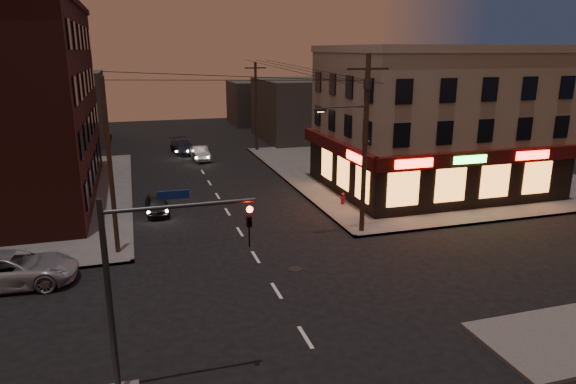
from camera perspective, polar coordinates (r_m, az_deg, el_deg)
name	(u,v)px	position (r m, az deg, el deg)	size (l,w,h in m)	color
ground	(277,291)	(23.23, -1.28, -10.92)	(120.00, 120.00, 0.00)	black
sidewalk_ne	(414,170)	(46.74, 13.86, 2.39)	(24.00, 28.00, 0.15)	#514F4C
pizza_building	(433,119)	(40.09, 15.82, 7.80)	(15.85, 12.85, 10.50)	gray
bg_building_ne_a	(303,109)	(61.63, 1.73, 9.17)	(10.00, 12.00, 7.00)	#3F3D3A
bg_building_nw	(61,109)	(62.81, -23.89, 8.44)	(9.00, 10.00, 8.00)	#3F3D3A
bg_building_ne_b	(259,103)	(74.51, -3.24, 9.87)	(8.00, 8.00, 6.00)	#3F3D3A
utility_pole_main	(363,135)	(28.96, 8.39, 6.26)	(4.20, 0.44, 10.00)	#382619
utility_pole_far	(256,107)	(53.79, -3.57, 9.44)	(0.26, 0.26, 9.00)	#382619
utility_pole_west	(110,168)	(27.17, -19.15, 2.56)	(0.24, 0.24, 9.00)	#382619
traffic_signal	(144,270)	(15.71, -15.71, -8.31)	(4.49, 0.32, 6.47)	#333538
suv_cross	(11,269)	(26.51, -28.42, -7.58)	(2.63, 5.70, 1.58)	#9A9BA2
sedan_near	(157,205)	(34.48, -14.37, -1.39)	(1.40, 3.49, 1.19)	black
sedan_mid	(200,153)	(50.44, -9.72, 4.25)	(1.40, 4.02, 1.32)	gray
sedan_far	(183,147)	(54.18, -11.60, 4.97)	(1.94, 4.77, 1.38)	#181E30
fire_hydrant	(343,198)	(35.21, 6.10, -0.65)	(0.36, 0.36, 0.79)	maroon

